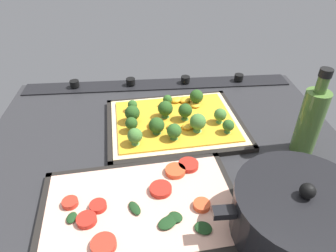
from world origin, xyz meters
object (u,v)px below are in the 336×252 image
Objects in this scene: baking_tray_back at (141,209)px; oil_bottle at (310,120)px; baking_tray_front at (175,125)px; veggie_pizza_back at (142,206)px; broccoli_pizza at (174,120)px; cooking_pot at (298,217)px.

oil_bottle is at bearing -158.65° from baking_tray_back.
baking_tray_front is 1.00× the size of veggie_pizza_back.
broccoli_pizza is 27.01cm from veggie_pizza_back.
baking_tray_back is 1.07× the size of veggie_pizza_back.
veggie_pizza_back reaches higher than baking_tray_back.
baking_tray_back is at bearing 71.58° from broccoli_pizza.
veggie_pizza_back is at bearing 21.26° from oil_bottle.
baking_tray_front is 1.08× the size of broccoli_pizza.
baking_tray_front is 27.56cm from veggie_pizza_back.
broccoli_pizza reaches higher than baking_tray_front.
oil_bottle is (-11.81, -21.92, 3.26)cm from cooking_pot.
broccoli_pizza is at bearing 58.99° from baking_tray_front.
cooking_pot reaches higher than baking_tray_back.
oil_bottle is (-28.13, 11.82, 7.88)cm from baking_tray_front.
veggie_pizza_back is 1.28× the size of cooking_pot.
broccoli_pizza is 1.66× the size of oil_bottle.
oil_bottle reaches higher than broccoli_pizza.
baking_tray_back is at bearing -16.47° from cooking_pot.
cooking_pot is (-25.01, 7.59, 3.88)cm from veggie_pizza_back.
cooking_pot is at bearing 116.56° from broccoli_pizza.
veggie_pizza_back is (8.39, 25.65, -1.09)cm from broccoli_pizza.
baking_tray_back is 0.77cm from veggie_pizza_back.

